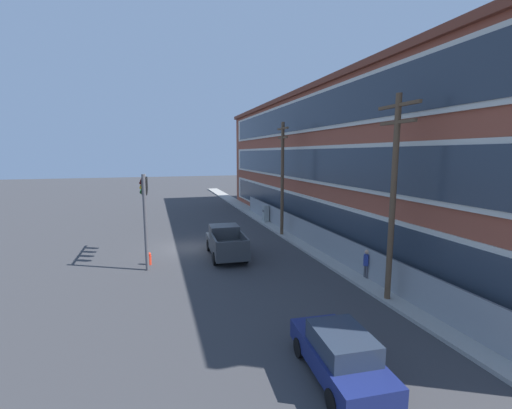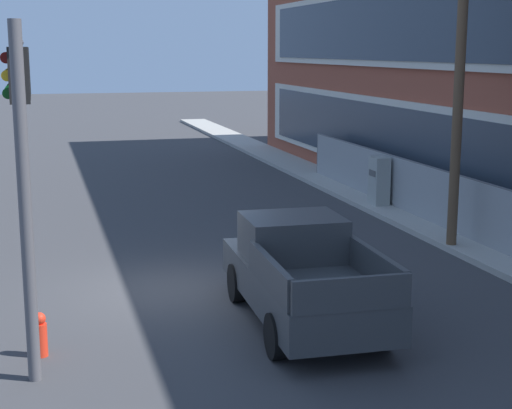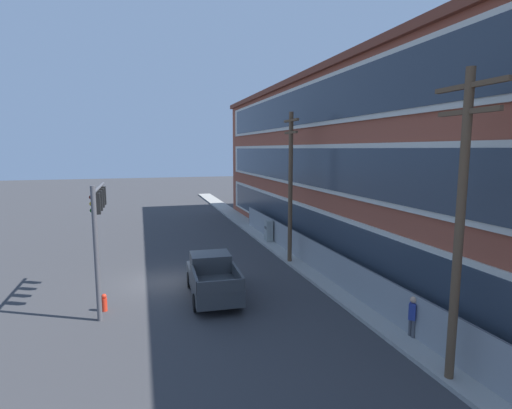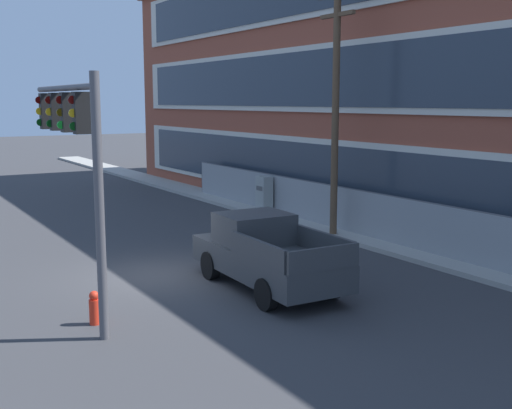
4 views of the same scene
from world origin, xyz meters
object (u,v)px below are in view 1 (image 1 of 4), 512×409
(electrical_cabinet, at_px, (266,214))
(pedestrian_near_cabinet, at_px, (366,263))
(traffic_signal_mast, at_px, (145,196))
(pickup_truck_dark_grey, at_px, (226,242))
(fire_hydrant, at_px, (149,259))
(utility_pole_near_corner, at_px, (282,175))
(sedan_navy, at_px, (340,354))
(utility_pole_midblock, at_px, (393,191))

(electrical_cabinet, relative_size, pedestrian_near_cabinet, 1.02)
(traffic_signal_mast, distance_m, pickup_truck_dark_grey, 5.92)
(pickup_truck_dark_grey, distance_m, fire_hydrant, 4.91)
(traffic_signal_mast, bearing_deg, pedestrian_near_cabinet, 59.18)
(utility_pole_near_corner, xyz_separation_m, fire_hydrant, (4.57, -10.40, -4.63))
(pedestrian_near_cabinet, distance_m, fire_hydrant, 12.69)
(sedan_navy, distance_m, pedestrian_near_cabinet, 8.76)
(pedestrian_near_cabinet, height_order, fire_hydrant, pedestrian_near_cabinet)
(pedestrian_near_cabinet, bearing_deg, pickup_truck_dark_grey, -136.18)
(electrical_cabinet, bearing_deg, traffic_signal_mast, -49.27)
(electrical_cabinet, distance_m, fire_hydrant, 14.77)
(utility_pole_midblock, height_order, pedestrian_near_cabinet, utility_pole_midblock)
(utility_pole_midblock, xyz_separation_m, electrical_cabinet, (-18.69, 0.31, -4.26))
(utility_pole_near_corner, height_order, electrical_cabinet, utility_pole_near_corner)
(electrical_cabinet, xyz_separation_m, fire_hydrant, (10.05, -10.81, -0.48))
(traffic_signal_mast, height_order, utility_pole_near_corner, utility_pole_near_corner)
(pickup_truck_dark_grey, height_order, sedan_navy, pickup_truck_dark_grey)
(traffic_signal_mast, bearing_deg, sedan_navy, 22.87)
(traffic_signal_mast, bearing_deg, fire_hydrant, 9.40)
(traffic_signal_mast, height_order, pickup_truck_dark_grey, traffic_signal_mast)
(sedan_navy, height_order, pedestrian_near_cabinet, pedestrian_near_cabinet)
(sedan_navy, xyz_separation_m, fire_hydrant, (-12.83, -5.58, -0.41))
(electrical_cabinet, height_order, pedestrian_near_cabinet, electrical_cabinet)
(utility_pole_midblock, relative_size, pedestrian_near_cabinet, 5.48)
(fire_hydrant, bearing_deg, traffic_signal_mast, -170.60)
(pickup_truck_dark_grey, bearing_deg, fire_hydrant, -84.43)
(utility_pole_near_corner, relative_size, electrical_cabinet, 5.34)
(sedan_navy, distance_m, electrical_cabinet, 23.47)
(utility_pole_near_corner, bearing_deg, traffic_signal_mast, -69.48)
(sedan_navy, bearing_deg, traffic_signal_mast, -157.13)
(sedan_navy, relative_size, utility_pole_midblock, 0.46)
(pedestrian_near_cabinet, bearing_deg, sedan_navy, -39.38)
(sedan_navy, bearing_deg, pedestrian_near_cabinet, 140.62)
(sedan_navy, relative_size, utility_pole_near_corner, 0.46)
(utility_pole_near_corner, distance_m, pedestrian_near_cabinet, 11.40)
(utility_pole_near_corner, bearing_deg, sedan_navy, -15.48)
(utility_pole_near_corner, bearing_deg, fire_hydrant, -66.25)
(pickup_truck_dark_grey, distance_m, electrical_cabinet, 11.27)
(traffic_signal_mast, xyz_separation_m, fire_hydrant, (0.64, 0.11, -3.77))
(electrical_cabinet, bearing_deg, pickup_truck_dark_grey, -31.88)
(traffic_signal_mast, relative_size, sedan_navy, 1.32)
(utility_pole_near_corner, bearing_deg, utility_pole_midblock, 0.45)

